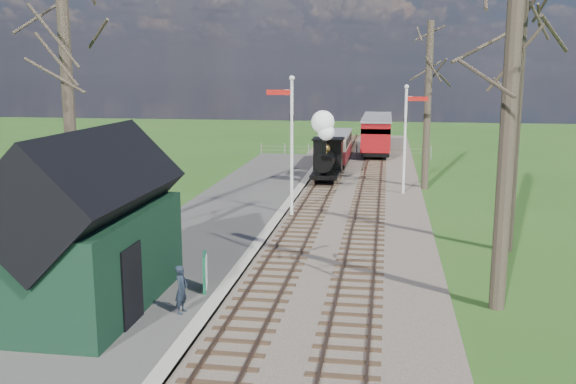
# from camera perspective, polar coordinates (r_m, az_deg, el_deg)

# --- Properties ---
(distant_hills) EXTENTS (114.40, 48.00, 22.02)m
(distant_hills) POSITION_cam_1_polar(r_m,az_deg,el_deg) (79.16, 7.02, -5.87)
(distant_hills) COLOR #385B23
(distant_hills) RESTS_ON ground
(ballast_bed) EXTENTS (8.00, 60.00, 0.10)m
(ballast_bed) POSITION_cam_1_polar(r_m,az_deg,el_deg) (34.11, 5.14, -0.04)
(ballast_bed) COLOR brown
(ballast_bed) RESTS_ON ground
(track_near) EXTENTS (1.60, 60.00, 0.15)m
(track_near) POSITION_cam_1_polar(r_m,az_deg,el_deg) (34.21, 2.97, 0.10)
(track_near) COLOR brown
(track_near) RESTS_ON ground
(track_far) EXTENTS (1.60, 60.00, 0.15)m
(track_far) POSITION_cam_1_polar(r_m,az_deg,el_deg) (34.05, 7.32, -0.02)
(track_far) COLOR brown
(track_far) RESTS_ON ground
(platform) EXTENTS (5.00, 44.00, 0.20)m
(platform) POSITION_cam_1_polar(r_m,az_deg,el_deg) (27.11, -6.17, -2.80)
(platform) COLOR #474442
(platform) RESTS_ON ground
(coping_strip) EXTENTS (0.40, 44.00, 0.21)m
(coping_strip) POSITION_cam_1_polar(r_m,az_deg,el_deg) (26.62, -1.37, -2.99)
(coping_strip) COLOR #B2AD9E
(coping_strip) RESTS_ON ground
(station_shed) EXTENTS (3.25, 6.30, 4.78)m
(station_shed) POSITION_cam_1_polar(r_m,az_deg,el_deg) (17.74, -17.15, -3.35)
(station_shed) COLOR black
(station_shed) RESTS_ON platform
(semaphore_near) EXTENTS (1.22, 0.24, 6.22)m
(semaphore_near) POSITION_cam_1_polar(r_m,az_deg,el_deg) (27.90, 0.20, 4.99)
(semaphore_near) COLOR silver
(semaphore_near) RESTS_ON ground
(semaphore_far) EXTENTS (1.22, 0.24, 5.72)m
(semaphore_far) POSITION_cam_1_polar(r_m,az_deg,el_deg) (33.60, 10.50, 5.34)
(semaphore_far) COLOR silver
(semaphore_far) RESTS_ON ground
(bare_trees) EXTENTS (15.51, 22.39, 12.00)m
(bare_trees) POSITION_cam_1_polar(r_m,az_deg,el_deg) (21.67, 3.39, 7.49)
(bare_trees) COLOR #382D23
(bare_trees) RESTS_ON ground
(fence_line) EXTENTS (12.60, 0.08, 1.00)m
(fence_line) POSITION_cam_1_polar(r_m,az_deg,el_deg) (47.91, 5.05, 3.71)
(fence_line) COLOR slate
(fence_line) RESTS_ON ground
(locomotive) EXTENTS (1.63, 3.81, 4.08)m
(locomotive) POSITION_cam_1_polar(r_m,az_deg,el_deg) (36.67, 3.42, 3.68)
(locomotive) COLOR black
(locomotive) RESTS_ON ground
(coach) EXTENTS (1.90, 6.53, 2.00)m
(coach) POSITION_cam_1_polar(r_m,az_deg,el_deg) (42.72, 4.20, 4.01)
(coach) COLOR black
(coach) RESTS_ON ground
(red_carriage_a) EXTENTS (2.20, 5.44, 2.31)m
(red_carriage_a) POSITION_cam_1_polar(r_m,az_deg,el_deg) (48.04, 7.84, 4.92)
(red_carriage_a) COLOR black
(red_carriage_a) RESTS_ON ground
(red_carriage_b) EXTENTS (2.20, 5.44, 2.31)m
(red_carriage_b) POSITION_cam_1_polar(r_m,az_deg,el_deg) (53.52, 7.95, 5.51)
(red_carriage_b) COLOR black
(red_carriage_b) RESTS_ON ground
(sign_board) EXTENTS (0.26, 0.75, 1.11)m
(sign_board) POSITION_cam_1_polar(r_m,az_deg,el_deg) (18.69, -7.39, -7.07)
(sign_board) COLOR #104B2F
(sign_board) RESTS_ON platform
(bench) EXTENTS (0.62, 1.32, 0.73)m
(bench) POSITION_cam_1_polar(r_m,az_deg,el_deg) (18.65, -13.18, -7.99)
(bench) COLOR #4A2B1A
(bench) RESTS_ON platform
(person) EXTENTS (0.34, 0.49, 1.28)m
(person) POSITION_cam_1_polar(r_m,az_deg,el_deg) (17.10, -9.45, -8.53)
(person) COLOR #1A222F
(person) RESTS_ON platform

